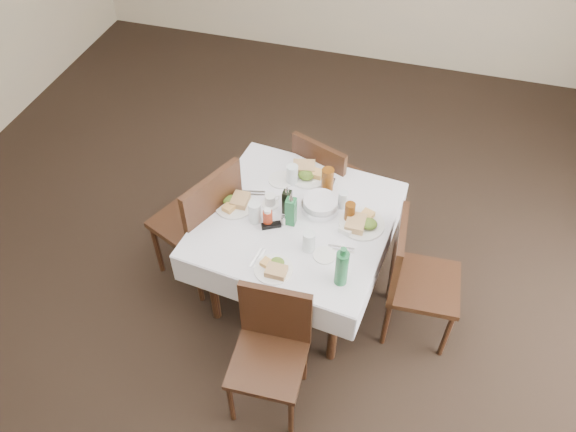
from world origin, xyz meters
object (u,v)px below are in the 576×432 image
(water_s, at_px, (309,241))
(coffee_mug, at_px, (271,200))
(chair_east, at_px, (412,274))
(oil_cruet_dark, at_px, (287,201))
(water_n, at_px, (292,175))
(ketchup_bottle, at_px, (268,218))
(oil_cruet_green, at_px, (291,210))
(bread_basket, at_px, (320,205))
(water_w, at_px, (255,212))
(water_e, at_px, (343,199))
(chair_west, at_px, (203,219))
(chair_south, at_px, (272,343))
(green_bottle, at_px, (342,268))
(chair_north, at_px, (326,179))
(dining_table, at_px, (296,227))

(water_s, relative_size, coffee_mug, 1.23)
(chair_east, bearing_deg, water_s, -165.10)
(oil_cruet_dark, bearing_deg, water_n, 98.99)
(ketchup_bottle, relative_size, coffee_mug, 1.19)
(oil_cruet_green, bearing_deg, bread_basket, 49.02)
(chair_east, relative_size, water_n, 6.60)
(bread_basket, height_order, coffee_mug, same)
(bread_basket, bearing_deg, coffee_mug, -170.71)
(chair_east, bearing_deg, water_w, -178.07)
(water_e, height_order, bread_basket, water_e)
(water_n, height_order, oil_cruet_dark, oil_cruet_dark)
(oil_cruet_dark, height_order, coffee_mug, oil_cruet_dark)
(oil_cruet_green, xyz_separation_m, ketchup_bottle, (-0.13, -0.06, -0.05))
(water_w, height_order, ketchup_bottle, water_w)
(ketchup_bottle, bearing_deg, chair_west, 171.58)
(water_n, distance_m, coffee_mug, 0.26)
(chair_south, height_order, bread_basket, chair_south)
(chair_east, xyz_separation_m, green_bottle, (-0.40, -0.35, 0.35))
(green_bottle, bearing_deg, chair_east, 41.70)
(water_e, height_order, water_w, water_w)
(chair_west, distance_m, green_bottle, 1.13)
(water_w, distance_m, green_bottle, 0.70)
(chair_north, distance_m, green_bottle, 1.18)
(chair_east, height_order, water_s, chair_east)
(dining_table, distance_m, water_n, 0.37)
(dining_table, xyz_separation_m, water_w, (-0.24, -0.10, 0.17))
(water_n, xyz_separation_m, oil_cruet_green, (0.09, -0.36, 0.04))
(oil_cruet_green, bearing_deg, chair_north, 84.59)
(chair_east, height_order, ketchup_bottle, chair_east)
(chair_north, distance_m, water_w, 0.86)
(water_n, relative_size, coffee_mug, 1.27)
(coffee_mug, bearing_deg, chair_east, -7.50)
(water_s, bearing_deg, water_n, 115.43)
(chair_north, height_order, water_e, chair_north)
(dining_table, xyz_separation_m, ketchup_bottle, (-0.16, -0.11, 0.15))
(water_e, distance_m, oil_cruet_green, 0.37)
(chair_east, bearing_deg, dining_table, 175.31)
(green_bottle, bearing_deg, chair_south, -131.25)
(ketchup_bottle, bearing_deg, dining_table, 34.88)
(oil_cruet_dark, bearing_deg, dining_table, -24.22)
(bread_basket, distance_m, coffee_mug, 0.32)
(oil_cruet_green, bearing_deg, water_w, -168.58)
(bread_basket, distance_m, ketchup_bottle, 0.36)
(water_w, height_order, oil_cruet_green, oil_cruet_green)
(chair_west, distance_m, oil_cruet_green, 0.68)
(water_e, relative_size, bread_basket, 0.49)
(chair_north, distance_m, oil_cruet_green, 0.79)
(dining_table, relative_size, bread_basket, 5.26)
(water_n, bearing_deg, chair_south, -80.26)
(chair_north, distance_m, bread_basket, 0.61)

